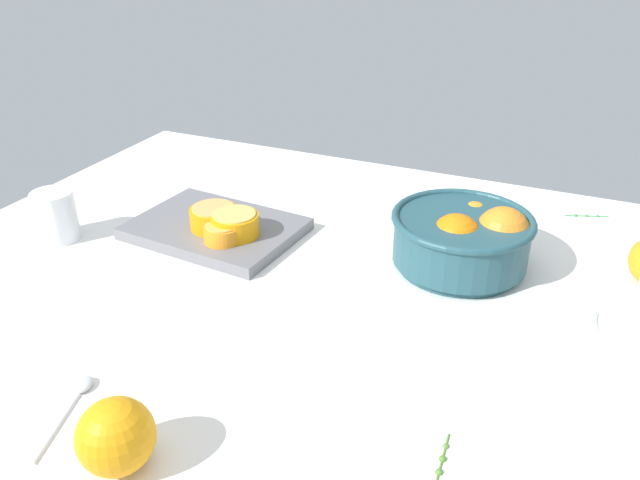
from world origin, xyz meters
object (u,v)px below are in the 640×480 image
at_px(orange_half_2, 214,217).
at_px(cutting_board, 215,229).
at_px(fruit_bowl, 465,238).
at_px(juice_glass, 56,219).
at_px(spoon, 72,401).
at_px(orange_half_0, 222,233).
at_px(loose_orange_0, 119,437).
at_px(orange_half_1, 235,224).

bearing_deg(orange_half_2, cutting_board, 120.76).
relative_size(fruit_bowl, juice_glass, 2.55).
bearing_deg(spoon, orange_half_0, 94.69).
bearing_deg(loose_orange_0, cutting_board, 111.69).
bearing_deg(spoon, orange_half_1, 93.30).
distance_m(juice_glass, spoon, 0.46).
xyz_separation_m(cutting_board, orange_half_0, (0.05, -0.05, 0.03)).
bearing_deg(loose_orange_0, orange_half_0, 108.55).
bearing_deg(fruit_bowl, orange_half_0, -163.05).
height_order(fruit_bowl, cutting_board, fruit_bowl).
relative_size(cutting_board, orange_half_1, 3.46).
relative_size(cutting_board, loose_orange_0, 3.50).
xyz_separation_m(fruit_bowl, spoon, (-0.35, -0.51, -0.05)).
relative_size(fruit_bowl, spoon, 1.66).
xyz_separation_m(fruit_bowl, loose_orange_0, (-0.23, -0.57, -0.01)).
height_order(orange_half_0, spoon, orange_half_0).
bearing_deg(spoon, fruit_bowl, 55.61).
bearing_deg(cutting_board, loose_orange_0, -68.31).
xyz_separation_m(juice_glass, orange_half_1, (0.30, 0.10, 0.00)).
height_order(juice_glass, loose_orange_0, juice_glass).
bearing_deg(cutting_board, fruit_bowl, 8.71).
bearing_deg(fruit_bowl, orange_half_1, -166.60).
height_order(cutting_board, orange_half_0, orange_half_0).
bearing_deg(fruit_bowl, spoon, -124.39).
xyz_separation_m(loose_orange_0, spoon, (-0.12, 0.05, -0.04)).
height_order(fruit_bowl, loose_orange_0, fruit_bowl).
height_order(fruit_bowl, orange_half_1, fruit_bowl).
relative_size(orange_half_0, spoon, 0.47).
bearing_deg(juice_glass, orange_half_1, 18.93).
bearing_deg(juice_glass, orange_half_2, 24.09).
bearing_deg(orange_half_2, spoon, -80.51).
distance_m(orange_half_0, orange_half_1, 0.03).
bearing_deg(cutting_board, orange_half_1, -22.62).
xyz_separation_m(fruit_bowl, orange_half_2, (-0.42, -0.08, -0.01)).
bearing_deg(orange_half_0, spoon, -85.31).
bearing_deg(orange_half_0, loose_orange_0, -71.45).
bearing_deg(juice_glass, fruit_bowl, 15.90).
height_order(orange_half_0, orange_half_1, orange_half_1).
distance_m(juice_glass, orange_half_0, 0.30).
distance_m(fruit_bowl, juice_glass, 0.70).
distance_m(orange_half_0, loose_orange_0, 0.47).
bearing_deg(orange_half_0, juice_glass, -165.49).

